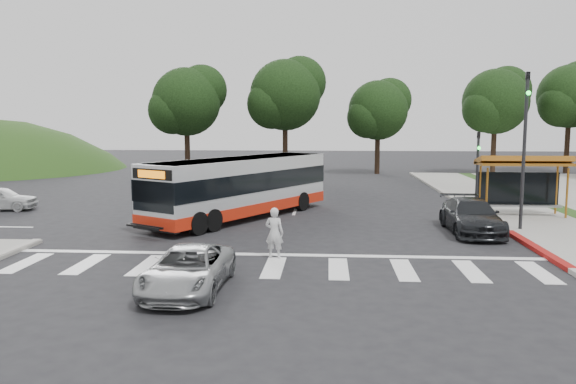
# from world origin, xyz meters

# --- Properties ---
(ground) EXTENTS (140.00, 140.00, 0.00)m
(ground) POSITION_xyz_m (0.00, 0.00, 0.00)
(ground) COLOR black
(ground) RESTS_ON ground
(sidewalk_east) EXTENTS (4.00, 40.00, 0.12)m
(sidewalk_east) POSITION_xyz_m (11.00, 8.00, 0.06)
(sidewalk_east) COLOR gray
(sidewalk_east) RESTS_ON ground
(curb_east) EXTENTS (0.30, 40.00, 0.15)m
(curb_east) POSITION_xyz_m (9.00, 8.00, 0.07)
(curb_east) COLOR #9E9991
(curb_east) RESTS_ON ground
(curb_east_red) EXTENTS (0.32, 6.00, 0.15)m
(curb_east_red) POSITION_xyz_m (9.00, -2.00, 0.08)
(curb_east_red) COLOR maroon
(curb_east_red) RESTS_ON ground
(crosswalk_ladder) EXTENTS (18.00, 2.60, 0.01)m
(crosswalk_ladder) POSITION_xyz_m (0.00, -5.00, 0.01)
(crosswalk_ladder) COLOR silver
(crosswalk_ladder) RESTS_ON ground
(bus_shelter) EXTENTS (4.20, 1.60, 2.86)m
(bus_shelter) POSITION_xyz_m (10.80, 5.10, 2.35)
(bus_shelter) COLOR #955918
(bus_shelter) RESTS_ON sidewalk_east
(traffic_signal_ne_tall) EXTENTS (0.18, 0.37, 6.50)m
(traffic_signal_ne_tall) POSITION_xyz_m (9.60, 1.49, 3.88)
(traffic_signal_ne_tall) COLOR black
(traffic_signal_ne_tall) RESTS_ON ground
(traffic_signal_ne_short) EXTENTS (0.18, 0.37, 4.00)m
(traffic_signal_ne_short) POSITION_xyz_m (9.60, 8.49, 2.48)
(traffic_signal_ne_short) COLOR black
(traffic_signal_ne_short) RESTS_ON ground
(tree_ne_a) EXTENTS (6.16, 5.74, 9.30)m
(tree_ne_a) POSITION_xyz_m (16.08, 28.06, 6.39)
(tree_ne_a) COLOR black
(tree_ne_a) RESTS_ON parking_lot
(tree_ne_b) EXTENTS (6.16, 5.74, 10.02)m
(tree_ne_b) POSITION_xyz_m (23.08, 30.06, 6.92)
(tree_ne_b) COLOR black
(tree_ne_b) RESTS_ON ground
(tree_north_a) EXTENTS (6.60, 6.15, 10.17)m
(tree_north_a) POSITION_xyz_m (-1.92, 26.07, 6.92)
(tree_north_a) COLOR black
(tree_north_a) RESTS_ON ground
(tree_north_b) EXTENTS (5.72, 5.33, 8.43)m
(tree_north_b) POSITION_xyz_m (6.07, 28.06, 5.66)
(tree_north_b) COLOR black
(tree_north_b) RESTS_ON ground
(tree_north_c) EXTENTS (6.16, 5.74, 9.30)m
(tree_north_c) POSITION_xyz_m (-9.92, 24.06, 6.29)
(tree_north_c) COLOR black
(tree_north_c) RESTS_ON ground
(transit_bus) EXTENTS (7.58, 10.71, 2.84)m
(transit_bus) POSITION_xyz_m (-2.38, 4.01, 1.42)
(transit_bus) COLOR silver
(transit_bus) RESTS_ON ground
(pedestrian) EXTENTS (0.68, 0.51, 1.70)m
(pedestrian) POSITION_xyz_m (-0.10, -3.75, 0.85)
(pedestrian) COLOR silver
(pedestrian) RESTS_ON ground
(dark_sedan) EXTENTS (1.96, 4.79, 1.39)m
(dark_sedan) POSITION_xyz_m (7.50, 1.09, 0.69)
(dark_sedan) COLOR black
(dark_sedan) RESTS_ON ground
(silver_suv_south) EXTENTS (2.01, 4.24, 1.17)m
(silver_suv_south) POSITION_xyz_m (-2.05, -7.58, 0.58)
(silver_suv_south) COLOR #96989A
(silver_suv_south) RESTS_ON ground
(west_car_white) EXTENTS (3.74, 1.82, 1.23)m
(west_car_white) POSITION_xyz_m (-15.16, 5.50, 0.61)
(west_car_white) COLOR silver
(west_car_white) RESTS_ON ground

